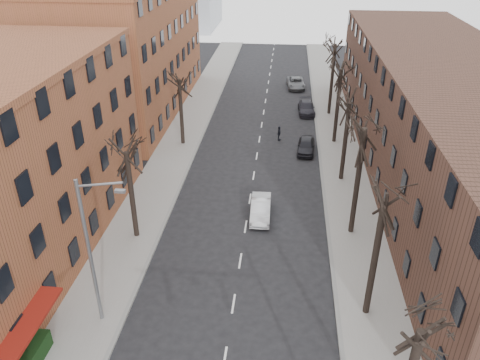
# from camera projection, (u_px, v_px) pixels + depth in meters

# --- Properties ---
(sidewalk_left) EXTENTS (4.00, 90.00, 0.15)m
(sidewalk_left) POSITION_uv_depth(u_px,v_px,m) (181.00, 139.00, 48.14)
(sidewalk_left) COLOR gray
(sidewalk_left) RESTS_ON ground
(sidewalk_right) EXTENTS (4.00, 90.00, 0.15)m
(sidewalk_right) POSITION_uv_depth(u_px,v_px,m) (339.00, 146.00, 46.74)
(sidewalk_right) COLOR gray
(sidewalk_right) RESTS_ON ground
(building_left_far) EXTENTS (12.00, 28.00, 14.00)m
(building_left_far) POSITION_uv_depth(u_px,v_px,m) (125.00, 49.00, 53.36)
(building_left_far) COLOR brown
(building_left_far) RESTS_ON ground
(building_right) EXTENTS (12.00, 50.00, 10.00)m
(building_right) POSITION_uv_depth(u_px,v_px,m) (446.00, 121.00, 39.31)
(building_right) COLOR #452A20
(building_right) RESTS_ON ground
(tree_right_b) EXTENTS (5.20, 5.20, 10.80)m
(tree_right_b) POSITION_uv_depth(u_px,v_px,m) (365.00, 313.00, 26.74)
(tree_right_b) COLOR black
(tree_right_b) RESTS_ON ground
(tree_right_c) EXTENTS (5.20, 5.20, 11.60)m
(tree_right_c) POSITION_uv_depth(u_px,v_px,m) (350.00, 233.00, 33.72)
(tree_right_c) COLOR black
(tree_right_c) RESTS_ON ground
(tree_right_d) EXTENTS (5.20, 5.20, 10.00)m
(tree_right_d) POSITION_uv_depth(u_px,v_px,m) (341.00, 180.00, 40.70)
(tree_right_d) COLOR black
(tree_right_d) RESTS_ON ground
(tree_right_e) EXTENTS (5.20, 5.20, 10.80)m
(tree_right_e) POSITION_uv_depth(u_px,v_px,m) (334.00, 142.00, 47.68)
(tree_right_e) COLOR black
(tree_right_e) RESTS_ON ground
(tree_right_f) EXTENTS (5.20, 5.20, 11.60)m
(tree_right_f) POSITION_uv_depth(u_px,v_px,m) (329.00, 114.00, 54.66)
(tree_right_f) COLOR black
(tree_right_f) RESTS_ON ground
(tree_left_a) EXTENTS (5.20, 5.20, 9.50)m
(tree_left_a) POSITION_uv_depth(u_px,v_px,m) (137.00, 236.00, 33.31)
(tree_left_a) COLOR black
(tree_left_a) RESTS_ON ground
(tree_left_b) EXTENTS (5.20, 5.20, 9.50)m
(tree_left_b) POSITION_uv_depth(u_px,v_px,m) (183.00, 144.00, 47.27)
(tree_left_b) COLOR black
(tree_left_b) RESTS_ON ground
(streetlight) EXTENTS (2.45, 0.22, 9.03)m
(streetlight) POSITION_uv_depth(u_px,v_px,m) (92.00, 248.00, 23.87)
(streetlight) COLOR slate
(streetlight) RESTS_ON ground
(silver_sedan) EXTENTS (1.54, 4.21, 1.38)m
(silver_sedan) POSITION_uv_depth(u_px,v_px,m) (261.00, 209.00, 35.27)
(silver_sedan) COLOR silver
(silver_sedan) RESTS_ON ground
(parked_car_near) EXTENTS (1.89, 4.11, 1.36)m
(parked_car_near) POSITION_uv_depth(u_px,v_px,m) (306.00, 145.00, 45.35)
(parked_car_near) COLOR black
(parked_car_near) RESTS_ON ground
(parked_car_mid) EXTENTS (2.04, 4.61, 1.31)m
(parked_car_mid) POSITION_uv_depth(u_px,v_px,m) (306.00, 108.00, 54.77)
(parked_car_mid) COLOR black
(parked_car_mid) RESTS_ON ground
(parked_car_far) EXTENTS (2.64, 5.00, 1.34)m
(parked_car_far) POSITION_uv_depth(u_px,v_px,m) (296.00, 83.00, 63.24)
(parked_car_far) COLOR slate
(parked_car_far) RESTS_ON ground
(pedestrian_crossing) EXTENTS (0.48, 0.94, 1.54)m
(pedestrian_crossing) POSITION_uv_depth(u_px,v_px,m) (279.00, 133.00, 47.75)
(pedestrian_crossing) COLOR black
(pedestrian_crossing) RESTS_ON ground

